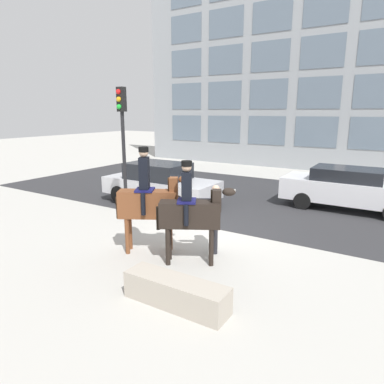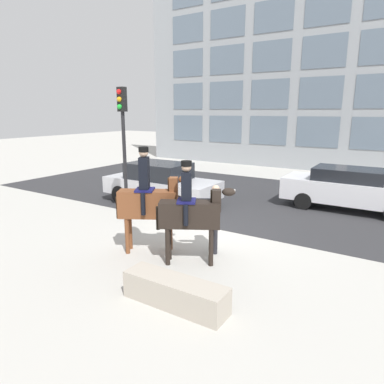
{
  "view_description": "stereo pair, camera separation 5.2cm",
  "coord_description": "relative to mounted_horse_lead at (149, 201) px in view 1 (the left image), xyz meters",
  "views": [
    {
      "loc": [
        4.57,
        -8.26,
        3.49
      ],
      "look_at": [
        0.14,
        -1.14,
        1.51
      ],
      "focal_mm": 32.0,
      "sensor_mm": 36.0,
      "label": 1
    },
    {
      "loc": [
        4.61,
        -8.24,
        3.49
      ],
      "look_at": [
        0.14,
        -1.14,
        1.51
      ],
      "focal_mm": 32.0,
      "sensor_mm": 36.0,
      "label": 2
    }
  ],
  "objects": [
    {
      "name": "planter_ledge",
      "position": [
        1.96,
        -1.71,
        -1.08
      ],
      "size": [
        2.04,
        0.56,
        0.52
      ],
      "color": "#ADA393",
      "rests_on": "ground_plane"
    },
    {
      "name": "mounted_horse_companion",
      "position": [
        1.22,
        -0.0,
        -0.09
      ],
      "size": [
        1.67,
        1.13,
        2.42
      ],
      "rotation": [
        0.0,
        0.0,
        0.51
      ],
      "color": "black",
      "rests_on": "ground_plane"
    },
    {
      "name": "street_car_far_lane",
      "position": [
        3.68,
        6.81,
        -0.55
      ],
      "size": [
        4.66,
        1.81,
        1.52
      ],
      "color": "silver",
      "rests_on": "ground_plane"
    },
    {
      "name": "mounted_horse_lead",
      "position": [
        0.0,
        0.0,
        0.0
      ],
      "size": [
        1.72,
        1.16,
        2.67
      ],
      "rotation": [
        0.0,
        0.0,
        0.51
      ],
      "color": "brown",
      "rests_on": "ground_plane"
    },
    {
      "name": "pedestrian_bystander",
      "position": [
        1.41,
        0.8,
        -0.31
      ],
      "size": [
        0.73,
        0.76,
        1.74
      ],
      "rotation": [
        0.0,
        0.0,
        -2.62
      ],
      "color": "#232328",
      "rests_on": "ground_plane"
    },
    {
      "name": "street_car_near_lane",
      "position": [
        -2.62,
        3.89,
        -0.52
      ],
      "size": [
        4.48,
        1.88,
        1.58
      ],
      "color": "#B7B7BC",
      "rests_on": "ground_plane"
    },
    {
      "name": "ground_plane",
      "position": [
        0.64,
        1.89,
        -1.34
      ],
      "size": [
        80.0,
        80.0,
        0.0
      ],
      "primitive_type": "plane",
      "color": "#B2AFA8"
    },
    {
      "name": "road_surface",
      "position": [
        0.64,
        6.64,
        -1.34
      ],
      "size": [
        23.95,
        8.5,
        0.01
      ],
      "color": "#2D2D30",
      "rests_on": "ground_plane"
    },
    {
      "name": "traffic_light",
      "position": [
        -2.21,
        1.52,
        1.46
      ],
      "size": [
        0.24,
        0.29,
        4.2
      ],
      "color": "black",
      "rests_on": "ground_plane"
    },
    {
      "name": "office_building_facade",
      "position": [
        0.64,
        14.88,
        6.21
      ],
      "size": [
        23.95,
        0.33,
        15.08
      ],
      "color": "#93999E",
      "rests_on": "ground_plane"
    }
  ]
}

